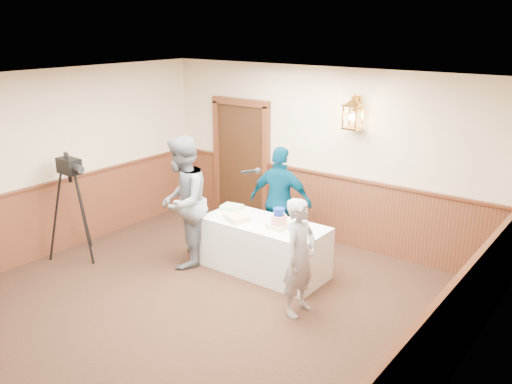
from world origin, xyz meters
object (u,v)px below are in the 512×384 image
sheet_cake_yellow (236,217)px  interviewer (183,202)px  assistant_p (281,201)px  display_table (264,247)px  tv_camera_rig (74,214)px  sheet_cake_green (232,207)px  tiered_cake (279,220)px  baker (300,257)px

sheet_cake_yellow → interviewer: interviewer is taller
assistant_p → interviewer: bearing=40.7°
interviewer → assistant_p: size_ratio=1.14×
display_table → sheet_cake_yellow: (-0.38, -0.15, 0.41)m
display_table → tv_camera_rig: (-2.59, -1.30, 0.32)m
sheet_cake_green → interviewer: 0.77m
tiered_cake → assistant_p: size_ratio=0.18×
tiered_cake → assistant_p: assistant_p is taller
sheet_cake_yellow → sheet_cake_green: bearing=138.0°
interviewer → baker: bearing=58.0°
tv_camera_rig → sheet_cake_yellow: bearing=31.5°
assistant_p → tv_camera_rig: bearing=27.7°
sheet_cake_green → assistant_p: size_ratio=0.17×
display_table → sheet_cake_green: size_ratio=6.17×
sheet_cake_green → baker: 1.92m
interviewer → tv_camera_rig: interviewer is taller
interviewer → baker: size_ratio=1.30×
interviewer → tv_camera_rig: size_ratio=1.24×
sheet_cake_yellow → tv_camera_rig: bearing=-152.5°
sheet_cake_green → display_table: bearing=-11.7°
display_table → tv_camera_rig: tv_camera_rig is taller
interviewer → baker: interviewer is taller
interviewer → baker: (2.12, -0.18, -0.22)m
tiered_cake → interviewer: bearing=-161.7°
tiered_cake → baker: baker is taller
interviewer → tv_camera_rig: (-1.49, -0.80, -0.27)m
sheet_cake_yellow → interviewer: (-0.72, -0.34, 0.18)m
tiered_cake → sheet_cake_green: size_ratio=1.05×
baker → tv_camera_rig: size_ratio=0.95×
tiered_cake → assistant_p: (-0.47, 0.73, -0.02)m
tiered_cake → tv_camera_rig: bearing=-156.3°
interviewer → baker: 2.14m
sheet_cake_yellow → tv_camera_rig: 2.49m
tiered_cake → baker: bearing=-40.4°
sheet_cake_yellow → assistant_p: (0.18, 0.84, 0.06)m
baker → assistant_p: size_ratio=0.88×
display_table → baker: baker is taller
baker → tv_camera_rig: (-3.60, -0.62, -0.04)m
baker → tiered_cake: bearing=49.4°
sheet_cake_green → tv_camera_rig: bearing=-142.2°
sheet_cake_yellow → interviewer: 0.81m
display_table → sheet_cake_green: 0.84m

